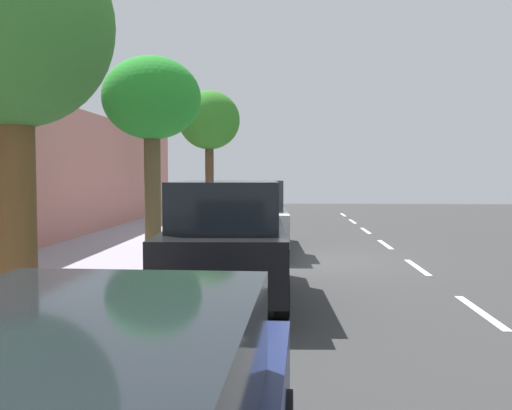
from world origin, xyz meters
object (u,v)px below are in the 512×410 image
street_tree_near_cyclist (209,122)px  street_tree_mid_block (152,102)px  bicycle_at_curb (241,223)px  cyclist_with_backpack (236,202)px  parked_suv_black_second (227,238)px  parked_pickup_silver_nearest (250,218)px  street_tree_far_end (12,32)px

street_tree_near_cyclist → street_tree_mid_block: 10.39m
street_tree_mid_block → bicycle_at_curb: bearing=-103.6°
bicycle_at_curb → cyclist_with_backpack: 0.90m
parked_suv_black_second → street_tree_near_cyclist: bearing=-81.1°
parked_pickup_silver_nearest → street_tree_far_end: (2.29, 8.92, 2.92)m
street_tree_mid_block → street_tree_far_end: bearing=90.0°
street_tree_far_end → bicycle_at_curb: bearing=-96.7°
parked_pickup_silver_nearest → bicycle_at_curb: parked_pickup_silver_nearest is taller
parked_pickup_silver_nearest → street_tree_near_cyclist: size_ratio=0.98×
bicycle_at_curb → cyclist_with_backpack: cyclist_with_backpack is taller
parked_pickup_silver_nearest → cyclist_with_backpack: (0.88, -5.35, 0.20)m
parked_suv_black_second → bicycle_at_curb: size_ratio=3.36×
cyclist_with_backpack → street_tree_mid_block: bearing=78.9°
street_tree_near_cyclist → street_tree_far_end: (0.00, 17.45, -0.54)m
street_tree_near_cyclist → street_tree_mid_block: street_tree_near_cyclist is taller
parked_pickup_silver_nearest → street_tree_near_cyclist: (2.29, -8.53, 3.46)m
cyclist_with_backpack → street_tree_far_end: bearing=84.4°
street_tree_near_cyclist → street_tree_far_end: bearing=90.0°
cyclist_with_backpack → street_tree_near_cyclist: (1.41, -3.18, 3.26)m
parked_pickup_silver_nearest → street_tree_far_end: bearing=75.6°
parked_pickup_silver_nearest → street_tree_near_cyclist: 9.48m
cyclist_with_backpack → street_tree_near_cyclist: 4.76m
parked_suv_black_second → street_tree_far_end: (2.29, 2.86, 2.79)m
parked_pickup_silver_nearest → parked_suv_black_second: bearing=90.0°
bicycle_at_curb → street_tree_far_end: (1.63, 13.81, 3.46)m
cyclist_with_backpack → street_tree_near_cyclist: size_ratio=0.32×
bicycle_at_curb → street_tree_near_cyclist: bearing=-65.8°
cyclist_with_backpack → street_tree_mid_block: street_tree_mid_block is taller
bicycle_at_curb → parked_suv_black_second: bearing=93.4°
bicycle_at_curb → street_tree_mid_block: (1.63, 6.74, 3.52)m
street_tree_near_cyclist → street_tree_mid_block: size_ratio=1.14×
parked_pickup_silver_nearest → cyclist_with_backpack: 5.43m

